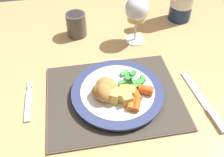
{
  "coord_description": "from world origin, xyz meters",
  "views": [
    {
      "loc": [
        -0.09,
        -0.54,
        1.24
      ],
      "look_at": [
        -0.01,
        -0.09,
        0.78
      ],
      "focal_mm": 40.0,
      "sensor_mm": 36.0,
      "label": 1
    }
  ],
  "objects": [
    {
      "name": "placemat",
      "position": [
        -0.01,
        -0.12,
        0.74
      ],
      "size": [
        0.34,
        0.27,
        0.01
      ],
      "color": "brown",
      "rests_on": "dining_table"
    },
    {
      "name": "fork",
      "position": [
        -0.23,
        -0.11,
        0.74
      ],
      "size": [
        0.02,
        0.14,
        0.01
      ],
      "color": "silver",
      "rests_on": "dining_table"
    },
    {
      "name": "breaded_croquettes",
      "position": [
        -0.03,
        -0.13,
        0.79
      ],
      "size": [
        0.08,
        0.09,
        0.04
      ],
      "color": "#A87033",
      "rests_on": "dinner_plate"
    },
    {
      "name": "dining_table",
      "position": [
        0.0,
        0.0,
        0.66
      ],
      "size": [
        1.57,
        0.91,
        0.74
      ],
      "color": "tan",
      "rests_on": "ground"
    },
    {
      "name": "table_knife",
      "position": [
        0.21,
        -0.19,
        0.74
      ],
      "size": [
        0.04,
        0.21,
        0.01
      ],
      "color": "silver",
      "rests_on": "dining_table"
    },
    {
      "name": "drinking_cup",
      "position": [
        -0.08,
        0.18,
        0.78
      ],
      "size": [
        0.07,
        0.07,
        0.08
      ],
      "color": "#4C4747",
      "rests_on": "dining_table"
    },
    {
      "name": "green_beans_pile",
      "position": [
        0.04,
        -0.1,
        0.77
      ],
      "size": [
        0.07,
        0.07,
        0.02
      ],
      "color": "#338438",
      "rests_on": "dinner_plate"
    },
    {
      "name": "dinner_plate",
      "position": [
        0.0,
        -0.12,
        0.76
      ],
      "size": [
        0.24,
        0.24,
        0.02
      ],
      "color": "silver",
      "rests_on": "placemat"
    },
    {
      "name": "glazed_carrots",
      "position": [
        0.05,
        -0.16,
        0.78
      ],
      "size": [
        0.08,
        0.08,
        0.02
      ],
      "color": "orange",
      "rests_on": "dinner_plate"
    },
    {
      "name": "roast_potatoes",
      "position": [
        0.01,
        -0.15,
        0.78
      ],
      "size": [
        0.08,
        0.05,
        0.03
      ],
      "color": "#E5BC66",
      "rests_on": "dinner_plate"
    },
    {
      "name": "wine_glass",
      "position": [
        0.1,
        0.11,
        0.85
      ],
      "size": [
        0.07,
        0.07,
        0.15
      ],
      "color": "silver",
      "rests_on": "dining_table"
    }
  ]
}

